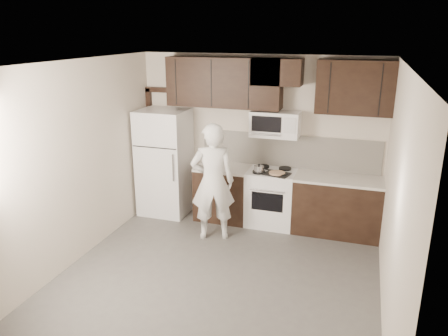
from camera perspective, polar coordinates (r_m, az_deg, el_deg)
The scene contains 14 objects.
floor at distance 5.73m, azimuth -1.21°, elevation -14.65°, with size 4.50×4.50×0.00m, color #514F4C.
back_wall at distance 7.21m, azimuth 4.58°, elevation 3.87°, with size 4.00×4.00×0.00m, color beige.
ceiling at distance 4.86m, azimuth -1.42°, elevation 13.39°, with size 4.50×4.50×0.00m, color white.
counter_run at distance 7.08m, azimuth 8.58°, elevation -4.14°, with size 2.95×0.64×0.91m.
stove at distance 7.13m, azimuth 6.17°, elevation -3.85°, with size 0.76×0.66×0.94m.
backsplash at distance 7.15m, azimuth 8.43°, elevation 2.20°, with size 2.90×0.02×0.54m, color silver.
upper_cabinets at distance 6.83m, azimuth 6.15°, elevation 11.01°, with size 3.48×0.35×0.78m.
microwave at distance 6.90m, azimuth 6.70°, elevation 5.73°, with size 0.76×0.42×0.40m.
refrigerator at distance 7.51m, azimuth -7.74°, elevation 0.75°, with size 0.80×0.76×1.80m.
door_trim at distance 7.85m, azimuth -9.29°, elevation 4.07°, with size 0.50×0.08×2.12m.
saucepan at distance 6.86m, azimuth 4.60°, elevation -0.16°, with size 0.27×0.15×0.15m.
baking_tray at distance 6.82m, azimuth 6.93°, elevation -0.78°, with size 0.37×0.28×0.02m, color black.
pizza at distance 6.81m, azimuth 6.94°, elevation -0.63°, with size 0.25×0.25×0.02m, color beige.
person at distance 6.48m, azimuth -1.48°, elevation -1.85°, with size 0.65×0.43×1.80m, color white.
Camera 1 is at (1.60, -4.57, 3.06)m, focal length 35.00 mm.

